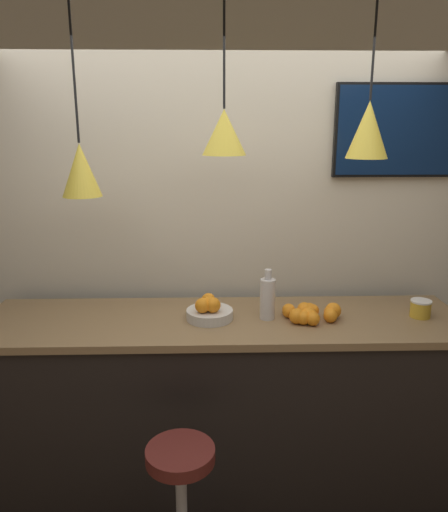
{
  "coord_description": "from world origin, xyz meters",
  "views": [
    {
      "loc": [
        -0.07,
        -1.94,
        2.1
      ],
      "look_at": [
        0.0,
        0.59,
        1.43
      ],
      "focal_mm": 35.0,
      "sensor_mm": 36.0,
      "label": 1
    }
  ],
  "objects_px": {
    "fruit_bowl": "(209,310)",
    "juice_bottle": "(268,298)",
    "bar_stool": "(182,503)",
    "spread_jar": "(421,309)",
    "mounted_tv": "(397,131)"
  },
  "relations": [
    {
      "from": "juice_bottle",
      "to": "mounted_tv",
      "type": "xyz_separation_m",
      "value": [
        0.77,
        0.41,
        0.87
      ]
    },
    {
      "from": "fruit_bowl",
      "to": "spread_jar",
      "type": "relative_size",
      "value": 2.26
    },
    {
      "from": "mounted_tv",
      "to": "spread_jar",
      "type": "bearing_deg",
      "value": -80.99
    },
    {
      "from": "mounted_tv",
      "to": "juice_bottle",
      "type": "bearing_deg",
      "value": -152.36
    },
    {
      "from": "juice_bottle",
      "to": "spread_jar",
      "type": "relative_size",
      "value": 2.49
    },
    {
      "from": "fruit_bowl",
      "to": "juice_bottle",
      "type": "xyz_separation_m",
      "value": [
        0.31,
        0.01,
        0.06
      ]
    },
    {
      "from": "bar_stool",
      "to": "fruit_bowl",
      "type": "xyz_separation_m",
      "value": [
        0.13,
        0.65,
        0.66
      ]
    },
    {
      "from": "bar_stool",
      "to": "mounted_tv",
      "type": "xyz_separation_m",
      "value": [
        1.22,
        1.06,
        1.59
      ]
    },
    {
      "from": "fruit_bowl",
      "to": "juice_bottle",
      "type": "distance_m",
      "value": 0.32
    },
    {
      "from": "spread_jar",
      "to": "mounted_tv",
      "type": "distance_m",
      "value": 1.02
    },
    {
      "from": "fruit_bowl",
      "to": "juice_bottle",
      "type": "height_order",
      "value": "juice_bottle"
    },
    {
      "from": "bar_stool",
      "to": "spread_jar",
      "type": "height_order",
      "value": "spread_jar"
    },
    {
      "from": "bar_stool",
      "to": "juice_bottle",
      "type": "height_order",
      "value": "juice_bottle"
    },
    {
      "from": "bar_stool",
      "to": "juice_bottle",
      "type": "relative_size",
      "value": 2.72
    },
    {
      "from": "mounted_tv",
      "to": "fruit_bowl",
      "type": "bearing_deg",
      "value": -159.33
    }
  ]
}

